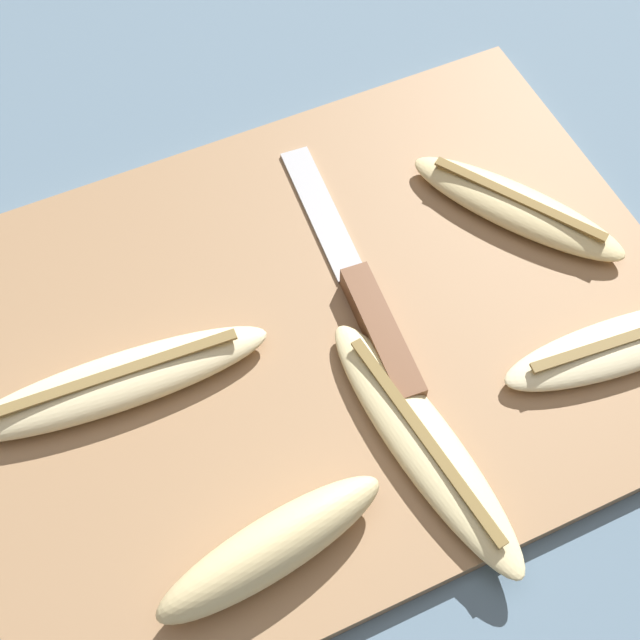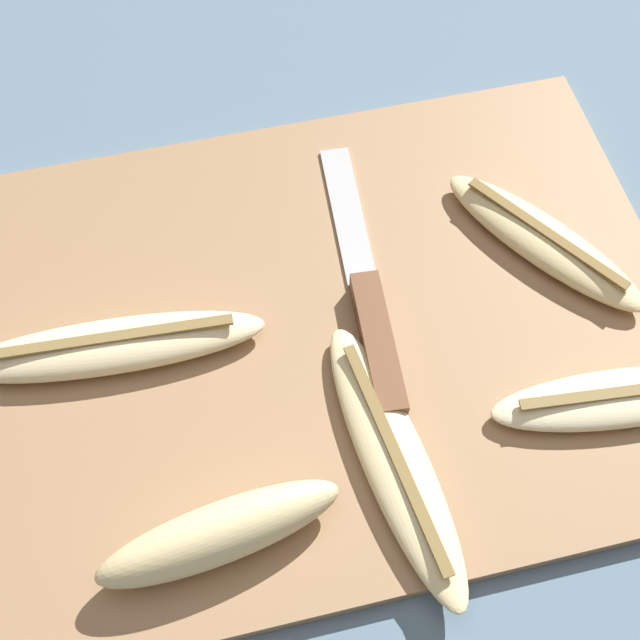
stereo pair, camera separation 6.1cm
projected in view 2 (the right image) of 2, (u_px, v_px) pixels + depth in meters
ground_plane at (320, 336)px, 0.63m from camera, size 4.00×4.00×0.00m
cutting_board at (320, 332)px, 0.62m from camera, size 0.51×0.38×0.01m
knife at (372, 319)px, 0.61m from camera, size 0.04×0.23×0.02m
banana_cream_curved at (111, 346)px, 0.59m from camera, size 0.21×0.05×0.02m
banana_mellow_near at (544, 241)px, 0.64m from camera, size 0.13×0.16×0.02m
banana_pale_long at (622, 398)px, 0.58m from camera, size 0.18×0.06×0.02m
banana_soft_right at (394, 460)px, 0.56m from camera, size 0.07×0.20×0.02m
banana_ripe_center at (220, 533)px, 0.52m from camera, size 0.15×0.06×0.04m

